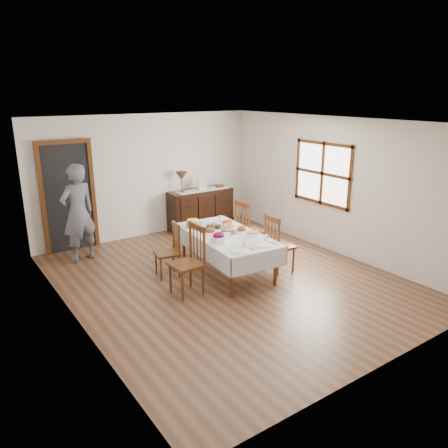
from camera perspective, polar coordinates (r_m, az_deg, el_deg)
ground at (r=7.42m, az=0.44°, el=-7.22°), size 6.00×6.00×0.00m
room_shell at (r=7.18m, az=-2.43°, el=5.71°), size 5.02×6.02×2.65m
dining_table at (r=7.48m, az=0.34°, el=-1.93°), size 1.21×2.13×0.70m
chair_left_near at (r=6.75m, az=-4.55°, el=-4.68°), size 0.47×0.47×1.10m
chair_left_far at (r=7.45m, az=-7.12°, el=-3.35°), size 0.46×0.46×0.93m
chair_right_near at (r=7.60m, az=7.00°, el=-2.56°), size 0.44×0.44×1.02m
chair_right_far at (r=8.27m, az=3.24°, el=-0.58°), size 0.47×0.47×1.09m
sideboard at (r=10.02m, az=-3.08°, el=1.97°), size 1.49×0.54×0.90m
person at (r=8.35m, az=-18.57°, el=1.73°), size 0.69×0.54×1.94m
bread_basket at (r=7.45m, az=0.58°, el=-0.66°), size 0.27×0.27×0.17m
egg_basket at (r=7.77m, az=-1.40°, el=-0.28°), size 0.26×0.26×0.10m
ham_platter_a at (r=7.53m, az=-1.81°, el=-0.90°), size 0.32×0.32×0.11m
ham_platter_b at (r=7.60m, az=2.38°, el=-0.73°), size 0.33×0.33×0.11m
beet_bowl at (r=7.04m, az=-0.70°, el=-1.81°), size 0.25×0.25×0.17m
carrot_bowl at (r=7.87m, az=0.41°, el=0.05°), size 0.22×0.22×0.10m
pineapple_bowl at (r=7.84m, az=-4.08°, el=0.07°), size 0.25×0.25×0.14m
casserole_dish at (r=7.39m, az=3.72°, el=-1.22°), size 0.22×0.22×0.07m
butter_dish at (r=7.29m, az=0.28°, el=-1.44°), size 0.15×0.10×0.07m
setting_left at (r=6.72m, az=2.39°, el=-3.21°), size 0.43×0.31×0.10m
setting_right at (r=7.00m, az=5.35°, el=-2.43°), size 0.43×0.31×0.10m
glass_far_a at (r=7.89m, az=-3.01°, el=0.08°), size 0.07×0.07×0.10m
glass_far_b at (r=8.15m, az=-0.47°, el=0.71°), size 0.07×0.07×0.11m
runner at (r=9.91m, az=-2.76°, el=4.49°), size 1.30×0.35×0.01m
table_lamp at (r=9.64m, az=-5.58°, el=6.21°), size 0.26×0.26×0.46m
picture_frame at (r=9.84m, az=-2.82°, el=5.21°), size 0.22×0.08×0.28m
deco_bowl at (r=10.17m, az=-0.59°, el=4.99°), size 0.20×0.20×0.06m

